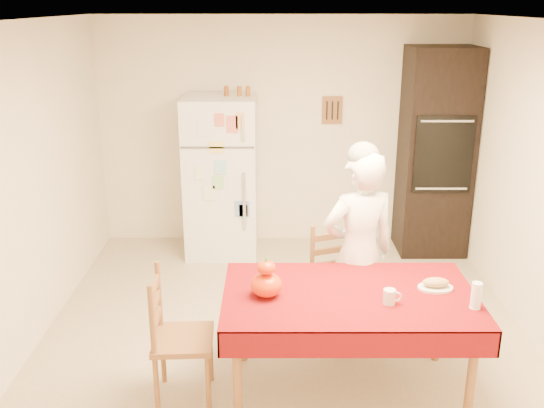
{
  "coord_description": "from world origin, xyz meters",
  "views": [
    {
      "loc": [
        -0.11,
        -4.33,
        2.63
      ],
      "look_at": [
        -0.11,
        0.2,
        1.1
      ],
      "focal_mm": 40.0,
      "sensor_mm": 36.0,
      "label": 1
    }
  ],
  "objects_px": {
    "seated_woman": "(359,253)",
    "wine_glass": "(476,295)",
    "chair_far": "(338,279)",
    "coffee_mug": "(389,297)",
    "oven_cabinet": "(435,153)",
    "refrigerator": "(221,177)",
    "pumpkin_lower": "(266,285)",
    "dining_table": "(349,302)",
    "chair_left": "(173,332)",
    "bread_plate": "(435,288)"
  },
  "relations": [
    {
      "from": "seated_woman",
      "to": "pumpkin_lower",
      "type": "xyz_separation_m",
      "value": [
        -0.7,
        -0.61,
        0.04
      ]
    },
    {
      "from": "refrigerator",
      "to": "chair_far",
      "type": "xyz_separation_m",
      "value": [
        1.07,
        -1.8,
        -0.34
      ]
    },
    {
      "from": "wine_glass",
      "to": "pumpkin_lower",
      "type": "bearing_deg",
      "value": 172.7
    },
    {
      "from": "dining_table",
      "to": "chair_left",
      "type": "relative_size",
      "value": 1.79
    },
    {
      "from": "seated_woman",
      "to": "pumpkin_lower",
      "type": "bearing_deg",
      "value": 25.44
    },
    {
      "from": "seated_woman",
      "to": "wine_glass",
      "type": "relative_size",
      "value": 9.16
    },
    {
      "from": "wine_glass",
      "to": "coffee_mug",
      "type": "bearing_deg",
      "value": 173.94
    },
    {
      "from": "oven_cabinet",
      "to": "pumpkin_lower",
      "type": "bearing_deg",
      "value": -124.03
    },
    {
      "from": "dining_table",
      "to": "pumpkin_lower",
      "type": "height_order",
      "value": "pumpkin_lower"
    },
    {
      "from": "chair_far",
      "to": "bread_plate",
      "type": "height_order",
      "value": "chair_far"
    },
    {
      "from": "refrigerator",
      "to": "pumpkin_lower",
      "type": "xyz_separation_m",
      "value": [
        0.5,
        -2.58,
        -0.01
      ]
    },
    {
      "from": "refrigerator",
      "to": "oven_cabinet",
      "type": "xyz_separation_m",
      "value": [
        2.28,
        0.05,
        0.25
      ]
    },
    {
      "from": "oven_cabinet",
      "to": "dining_table",
      "type": "distance_m",
      "value": 2.9
    },
    {
      "from": "pumpkin_lower",
      "to": "bread_plate",
      "type": "relative_size",
      "value": 0.88
    },
    {
      "from": "dining_table",
      "to": "chair_far",
      "type": "bearing_deg",
      "value": 89.5
    },
    {
      "from": "dining_table",
      "to": "chair_far",
      "type": "relative_size",
      "value": 1.79
    },
    {
      "from": "oven_cabinet",
      "to": "chair_far",
      "type": "height_order",
      "value": "oven_cabinet"
    },
    {
      "from": "dining_table",
      "to": "seated_woman",
      "type": "height_order",
      "value": "seated_woman"
    },
    {
      "from": "refrigerator",
      "to": "chair_left",
      "type": "distance_m",
      "value": 2.65
    },
    {
      "from": "wine_glass",
      "to": "dining_table",
      "type": "bearing_deg",
      "value": 165.21
    },
    {
      "from": "coffee_mug",
      "to": "pumpkin_lower",
      "type": "xyz_separation_m",
      "value": [
        -0.8,
        0.11,
        0.03
      ]
    },
    {
      "from": "chair_far",
      "to": "coffee_mug",
      "type": "xyz_separation_m",
      "value": [
        0.23,
        -0.9,
        0.3
      ]
    },
    {
      "from": "coffee_mug",
      "to": "refrigerator",
      "type": "bearing_deg",
      "value": 115.73
    },
    {
      "from": "dining_table",
      "to": "wine_glass",
      "type": "bearing_deg",
      "value": -14.79
    },
    {
      "from": "dining_table",
      "to": "wine_glass",
      "type": "relative_size",
      "value": 9.66
    },
    {
      "from": "chair_far",
      "to": "coffee_mug",
      "type": "height_order",
      "value": "chair_far"
    },
    {
      "from": "chair_far",
      "to": "chair_left",
      "type": "bearing_deg",
      "value": -165.44
    },
    {
      "from": "refrigerator",
      "to": "seated_woman",
      "type": "relative_size",
      "value": 1.05
    },
    {
      "from": "seated_woman",
      "to": "coffee_mug",
      "type": "relative_size",
      "value": 16.12
    },
    {
      "from": "refrigerator",
      "to": "oven_cabinet",
      "type": "distance_m",
      "value": 2.29
    },
    {
      "from": "refrigerator",
      "to": "pumpkin_lower",
      "type": "distance_m",
      "value": 2.63
    },
    {
      "from": "oven_cabinet",
      "to": "wine_glass",
      "type": "distance_m",
      "value": 2.85
    },
    {
      "from": "pumpkin_lower",
      "to": "dining_table",
      "type": "bearing_deg",
      "value": 3.51
    },
    {
      "from": "dining_table",
      "to": "seated_woman",
      "type": "bearing_deg",
      "value": 76.54
    },
    {
      "from": "wine_glass",
      "to": "refrigerator",
      "type": "bearing_deg",
      "value": 123.74
    },
    {
      "from": "dining_table",
      "to": "chair_left",
      "type": "bearing_deg",
      "value": -176.46
    },
    {
      "from": "bread_plate",
      "to": "oven_cabinet",
      "type": "bearing_deg",
      "value": 76.15
    },
    {
      "from": "chair_far",
      "to": "wine_glass",
      "type": "distance_m",
      "value": 1.27
    },
    {
      "from": "oven_cabinet",
      "to": "coffee_mug",
      "type": "bearing_deg",
      "value": -109.66
    },
    {
      "from": "coffee_mug",
      "to": "chair_far",
      "type": "bearing_deg",
      "value": 104.49
    },
    {
      "from": "refrigerator",
      "to": "wine_glass",
      "type": "relative_size",
      "value": 9.66
    },
    {
      "from": "refrigerator",
      "to": "oven_cabinet",
      "type": "relative_size",
      "value": 0.77
    },
    {
      "from": "chair_far",
      "to": "oven_cabinet",
      "type": "bearing_deg",
      "value": 36.85
    },
    {
      "from": "refrigerator",
      "to": "coffee_mug",
      "type": "relative_size",
      "value": 17.0
    },
    {
      "from": "chair_left",
      "to": "seated_woman",
      "type": "bearing_deg",
      "value": -66.79
    },
    {
      "from": "chair_left",
      "to": "seated_woman",
      "type": "distance_m",
      "value": 1.51
    },
    {
      "from": "refrigerator",
      "to": "wine_glass",
      "type": "bearing_deg",
      "value": -56.26
    },
    {
      "from": "refrigerator",
      "to": "bread_plate",
      "type": "xyz_separation_m",
      "value": [
        1.66,
        -2.49,
        -0.08
      ]
    },
    {
      "from": "oven_cabinet",
      "to": "seated_woman",
      "type": "bearing_deg",
      "value": -118.15
    },
    {
      "from": "seated_woman",
      "to": "chair_left",
      "type": "bearing_deg",
      "value": 10.26
    }
  ]
}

